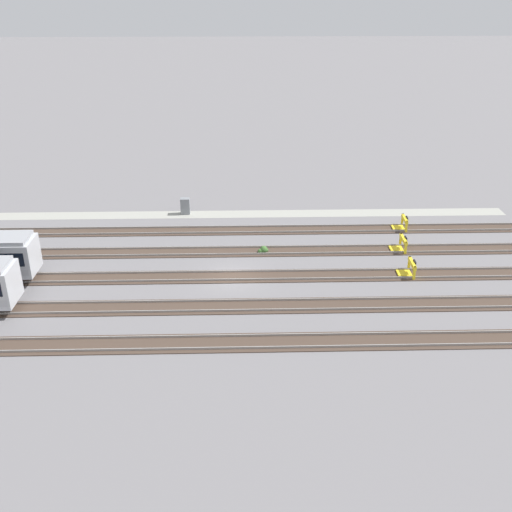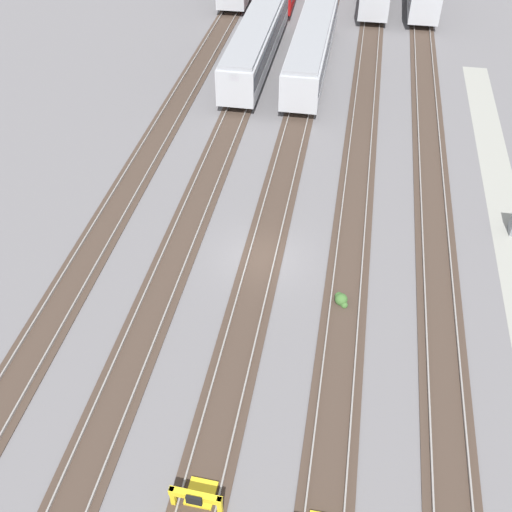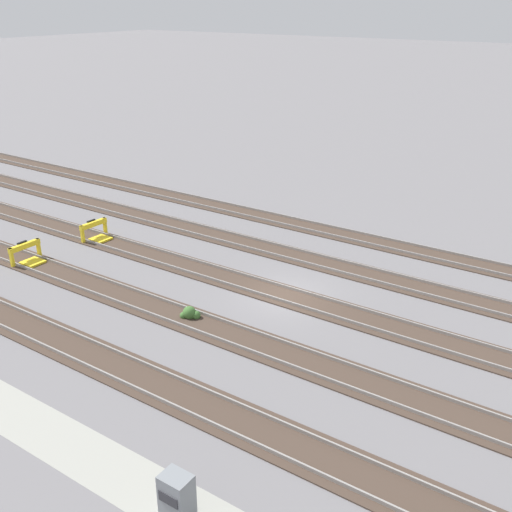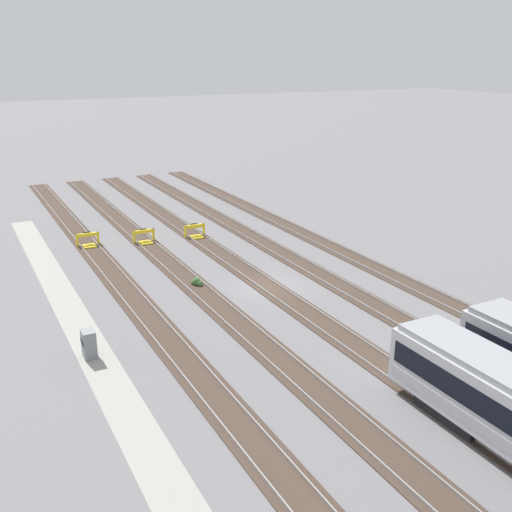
# 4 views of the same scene
# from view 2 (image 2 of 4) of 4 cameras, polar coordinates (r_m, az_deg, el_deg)

# --- Properties ---
(ground_plane) EXTENTS (400.00, 400.00, 0.00)m
(ground_plane) POSITION_cam_2_polar(r_m,az_deg,el_deg) (32.73, 0.57, -0.25)
(ground_plane) COLOR slate
(rail_track_nearest) EXTENTS (90.00, 2.23, 0.21)m
(rail_track_nearest) POSITION_cam_2_polar(r_m,az_deg,el_deg) (32.89, 16.92, -2.14)
(rail_track_nearest) COLOR #47382D
(rail_track_nearest) RESTS_ON ground
(rail_track_near_inner) EXTENTS (90.00, 2.23, 0.21)m
(rail_track_near_inner) POSITION_cam_2_polar(r_m,az_deg,el_deg) (32.46, 8.77, -1.18)
(rail_track_near_inner) COLOR #47382D
(rail_track_near_inner) RESTS_ON ground
(rail_track_middle) EXTENTS (90.00, 2.24, 0.21)m
(rail_track_middle) POSITION_cam_2_polar(r_m,az_deg,el_deg) (32.70, 0.57, -0.19)
(rail_track_middle) COLOR #47382D
(rail_track_middle) RESTS_ON ground
(rail_track_far_inner) EXTENTS (90.00, 2.23, 0.21)m
(rail_track_far_inner) POSITION_cam_2_polar(r_m,az_deg,el_deg) (33.60, -7.35, 0.77)
(rail_track_far_inner) COLOR #47382D
(rail_track_far_inner) RESTS_ON ground
(rail_track_farthest) EXTENTS (90.00, 2.23, 0.21)m
(rail_track_farthest) POSITION_cam_2_polar(r_m,az_deg,el_deg) (35.11, -14.72, 1.65)
(rail_track_farthest) COLOR #47382D
(rail_track_farthest) RESTS_ON ground
(subway_car_front_row_leftmost) EXTENTS (18.01, 2.90, 3.70)m
(subway_car_front_row_leftmost) POSITION_cam_2_polar(r_m,az_deg,el_deg) (52.21, 5.36, 19.33)
(subway_car_front_row_leftmost) COLOR #B7BABF
(subway_car_front_row_leftmost) RESTS_ON ground
(subway_car_front_row_rightmost) EXTENTS (18.00, 2.86, 3.70)m
(subway_car_front_row_rightmost) POSITION_cam_2_polar(r_m,az_deg,el_deg) (52.78, 0.04, 19.76)
(subway_car_front_row_rightmost) COLOR #B7BABF
(subway_car_front_row_rightmost) RESTS_ON ground
(bumper_stop_middle_track) EXTENTS (1.37, 2.01, 1.22)m
(bumper_stop_middle_track) POSITION_cam_2_polar(r_m,az_deg,el_deg) (24.02, -5.53, -21.79)
(bumper_stop_middle_track) COLOR yellow
(bumper_stop_middle_track) RESTS_ON ground
(weed_clump) EXTENTS (0.92, 0.70, 0.64)m
(weed_clump) POSITION_cam_2_polar(r_m,az_deg,el_deg) (30.47, 8.11, -4.11)
(weed_clump) COLOR #427033
(weed_clump) RESTS_ON ground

